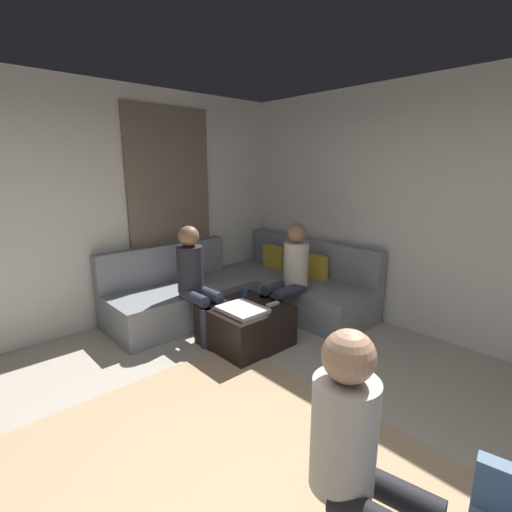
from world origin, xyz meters
The scene contains 13 objects.
ground_plane centered at (0.00, 0.00, -0.05)m, with size 6.00×6.00×0.10m, color #B2A899.
wall_back centered at (0.00, 2.94, 1.35)m, with size 6.00×0.12×2.70m, color silver.
wall_left centered at (-2.94, 0.00, 1.35)m, with size 0.12×6.00×2.70m, color silver.
curtain_panel centered at (-2.84, 1.30, 1.25)m, with size 0.06×1.10×2.50m, color #726659.
area_rug centered at (-0.20, 0.10, 0.01)m, with size 2.60×2.20×0.01m, color tan.
sectional_couch centered at (-2.08, 1.88, 0.28)m, with size 2.10×2.55×0.87m.
ottoman centered at (-1.42, 1.29, 0.21)m, with size 0.76×0.76×0.42m, color black.
folded_blanket centered at (-1.32, 1.17, 0.44)m, with size 0.44×0.36×0.04m, color white.
coffee_mug centered at (-1.64, 1.47, 0.47)m, with size 0.08×0.08×0.10m, color #334C72.
game_remote centered at (-1.24, 1.51, 0.43)m, with size 0.05×0.15×0.02m, color white.
person_on_couch_back centered at (-1.40, 1.93, 0.66)m, with size 0.30×0.60×1.20m.
person_on_couch_side centered at (-1.93, 1.04, 0.66)m, with size 0.60×0.30×1.20m.
person_on_armchair centered at (0.65, 0.15, 0.64)m, with size 0.61×0.38×1.18m.
Camera 1 is at (1.31, -1.06, 1.81)m, focal length 26.27 mm.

